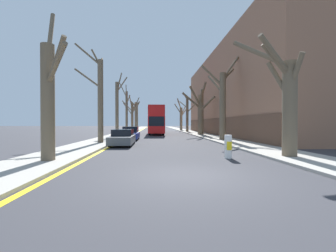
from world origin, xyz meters
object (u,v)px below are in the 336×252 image
street_tree_left_3 (126,110)px  street_tree_right_3 (187,114)px  street_tree_right_2 (200,111)px  street_tree_right_4 (181,116)px  traffic_bollard (228,147)px  street_tree_left_2 (117,107)px  parked_car_0 (123,138)px  street_tree_left_5 (136,115)px  street_tree_left_0 (49,96)px  street_tree_left_1 (99,95)px  street_tree_right_0 (286,99)px  double_decker_bus (156,119)px  parked_car_1 (131,134)px  street_tree_left_4 (132,114)px  street_tree_right_1 (222,101)px

street_tree_left_3 → street_tree_right_3: size_ratio=1.10×
street_tree_right_3 → street_tree_right_2: bearing=-89.5°
street_tree_right_4 → traffic_bollard: street_tree_right_4 is taller
street_tree_left_2 → parked_car_0: (2.16, -10.79, -3.29)m
street_tree_left_5 → parked_car_0: size_ratio=1.78×
street_tree_left_2 → traffic_bollard: (8.40, -17.74, -3.32)m
street_tree_left_2 → parked_car_0: street_tree_left_2 is taller
street_tree_left_0 → street_tree_right_3: bearing=72.0°
street_tree_left_2 → street_tree_left_0: bearing=-90.0°
parked_car_0 → street_tree_left_0: bearing=-105.6°
street_tree_left_1 → street_tree_left_5: (0.10, 38.54, -0.32)m
street_tree_right_0 → street_tree_left_0: bearing=-176.9°
street_tree_right_2 → street_tree_right_0: bearing=-90.4°
street_tree_left_0 → double_decker_bus: size_ratio=0.61×
street_tree_left_0 → street_tree_left_5: bearing=90.0°
street_tree_left_0 → street_tree_left_5: 47.97m
street_tree_left_2 → street_tree_right_0: (11.31, -17.93, -0.90)m
street_tree_right_4 → parked_car_1: size_ratio=1.81×
street_tree_right_0 → street_tree_right_4: size_ratio=0.83×
street_tree_left_3 → street_tree_right_0: street_tree_left_3 is taller
street_tree_left_3 → street_tree_left_4: 9.34m
street_tree_left_2 → street_tree_right_4: street_tree_left_2 is taller
street_tree_left_4 → double_decker_bus: size_ratio=0.64×
street_tree_right_1 → double_decker_bus: street_tree_right_1 is taller
street_tree_left_1 → street_tree_left_4: bearing=90.0°
parked_car_0 → double_decker_bus: bearing=81.5°
parked_car_1 → street_tree_left_4: bearing=95.3°
street_tree_left_1 → street_tree_left_0: bearing=-89.6°
street_tree_right_2 → street_tree_right_4: 23.26m
street_tree_left_1 → parked_car_0: street_tree_left_1 is taller
street_tree_left_0 → street_tree_right_3: (11.38, 34.92, 0.73)m
street_tree_right_3 → traffic_bollard: (-2.97, -34.11, -3.13)m
street_tree_left_2 → street_tree_right_4: 29.50m
street_tree_right_2 → parked_car_0: (-9.32, -14.75, -3.00)m
street_tree_left_4 → street_tree_left_2: bearing=-89.8°
street_tree_right_1 → parked_car_0: bearing=-155.2°
street_tree_left_5 → traffic_bollard: bearing=-79.9°
street_tree_left_4 → street_tree_right_4: bearing=33.8°
parked_car_0 → street_tree_right_1: bearing=24.8°
street_tree_left_3 → street_tree_right_4: (11.49, 17.02, -0.54)m
street_tree_right_1 → street_tree_right_4: street_tree_right_1 is taller
street_tree_left_1 → double_decker_bus: (5.07, 17.40, -1.72)m
street_tree_left_1 → street_tree_left_2: (0.07, 9.13, -0.29)m
street_tree_right_0 → street_tree_right_1: street_tree_right_1 is taller
street_tree_left_0 → parked_car_1: (2.17, 13.85, -2.32)m
street_tree_left_5 → parked_car_0: street_tree_left_5 is taller
street_tree_left_1 → parked_car_1: street_tree_left_1 is taller
street_tree_right_0 → street_tree_right_2: 21.89m
street_tree_left_4 → street_tree_right_3: 11.88m
street_tree_right_1 → traffic_bollard: (-3.18, -11.31, -3.41)m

